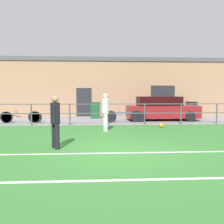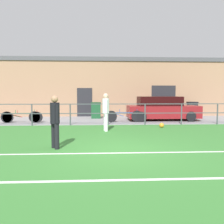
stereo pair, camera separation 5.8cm
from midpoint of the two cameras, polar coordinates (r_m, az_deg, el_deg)
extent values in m
cube|color=#387A33|center=(7.19, 1.11, -9.26)|extent=(60.00, 44.00, 0.04)
cube|color=white|center=(6.95, 1.26, -9.54)|extent=(36.00, 0.11, 0.00)
cube|color=white|center=(4.88, 3.26, -15.57)|extent=(36.00, 0.11, 0.00)
cube|color=gray|center=(15.57, -1.19, -1.87)|extent=(48.00, 5.00, 0.02)
cylinder|color=#474C51|center=(13.47, -18.08, -0.61)|extent=(0.07, 0.07, 1.15)
cylinder|color=#474C51|center=(13.10, -9.60, -0.59)|extent=(0.07, 0.07, 1.15)
cylinder|color=#474C51|center=(13.03, -0.82, -0.56)|extent=(0.07, 0.07, 1.15)
cylinder|color=#474C51|center=(13.26, 7.85, -0.51)|extent=(0.07, 0.07, 1.15)
cylinder|color=#474C51|center=(13.78, 16.04, -0.46)|extent=(0.07, 0.07, 1.15)
cylinder|color=#474C51|center=(14.56, 23.50, -0.40)|extent=(0.07, 0.07, 1.15)
cube|color=#474C51|center=(12.99, -0.83, 1.87)|extent=(36.00, 0.04, 0.04)
cube|color=#474C51|center=(13.02, -0.82, -0.30)|extent=(36.00, 0.04, 0.04)
cube|color=#A37A5B|center=(19.18, -1.57, 5.32)|extent=(28.00, 2.40, 4.06)
cube|color=#232328|center=(18.00, -6.31, 2.24)|extent=(1.10, 0.04, 2.10)
cube|color=#232328|center=(18.60, 12.03, 4.37)|extent=(1.80, 0.04, 1.10)
cube|color=#4C4C51|center=(19.35, -1.58, 11.79)|extent=(28.00, 2.56, 0.30)
cylinder|color=black|center=(7.53, -12.53, -5.62)|extent=(0.14, 0.14, 0.77)
cylinder|color=black|center=(7.74, -13.26, -5.36)|extent=(0.14, 0.14, 0.77)
cylinder|color=black|center=(7.55, -12.99, -0.25)|extent=(0.28, 0.28, 0.63)
sphere|color=#A37556|center=(7.53, -13.04, 2.97)|extent=(0.22, 0.22, 0.22)
cylinder|color=black|center=(7.40, -12.44, -0.47)|extent=(0.10, 0.10, 0.57)
cylinder|color=black|center=(7.71, -13.50, -0.30)|extent=(0.10, 0.10, 0.57)
cylinder|color=white|center=(10.83, -1.20, -2.45)|extent=(0.15, 0.15, 0.80)
cylinder|color=white|center=(11.08, -1.42, -2.30)|extent=(0.15, 0.15, 0.80)
cylinder|color=white|center=(10.90, -1.32, 1.45)|extent=(0.30, 0.30, 0.66)
sphere|color=beige|center=(10.89, -1.33, 3.78)|extent=(0.23, 0.23, 0.23)
cylinder|color=white|center=(10.72, -1.16, 1.31)|extent=(0.10, 0.10, 0.59)
cylinder|color=white|center=(11.08, -1.48, 1.40)|extent=(0.10, 0.10, 0.59)
sphere|color=#E5E04C|center=(12.55, -13.30, -2.94)|extent=(0.24, 0.24, 0.24)
sphere|color=orange|center=(12.35, 11.64, -3.04)|extent=(0.24, 0.24, 0.24)
cube|color=maroon|center=(15.65, 11.85, 0.09)|extent=(4.39, 1.74, 0.75)
cube|color=black|center=(15.56, 11.11, 2.51)|extent=(2.63, 1.46, 0.57)
cylinder|color=black|center=(14.53, 6.99, -1.11)|extent=(0.60, 0.18, 0.60)
cylinder|color=black|center=(15.33, 18.04, -1.00)|extent=(0.60, 0.18, 0.60)
cylinder|color=black|center=(16.17, 5.96, -0.56)|extent=(0.60, 0.18, 0.60)
cylinder|color=black|center=(16.90, 16.00, -0.50)|extent=(0.60, 0.18, 0.60)
cylinder|color=black|center=(15.17, -23.30, -1.10)|extent=(0.65, 0.04, 0.65)
cylinder|color=black|center=(14.70, -17.54, -1.11)|extent=(0.65, 0.04, 0.65)
cube|color=#1E6633|center=(14.90, -20.49, -0.30)|extent=(1.23, 0.04, 0.04)
cube|color=#1E6633|center=(15.03, -21.91, -0.70)|extent=(0.77, 0.03, 0.24)
cylinder|color=#1E6633|center=(14.97, -21.50, 0.08)|extent=(0.03, 0.03, 0.20)
cylinder|color=#1E6633|center=(14.67, -17.56, -0.02)|extent=(0.03, 0.03, 0.28)
cylinder|color=black|center=(15.14, -23.03, -1.15)|extent=(0.62, 0.04, 0.62)
cylinder|color=black|center=(14.66, -16.98, -1.16)|extent=(0.62, 0.04, 0.62)
cube|color=maroon|center=(14.86, -20.07, -0.38)|extent=(1.28, 0.04, 0.04)
cube|color=maroon|center=(15.00, -21.57, -0.77)|extent=(0.81, 0.03, 0.23)
cylinder|color=maroon|center=(14.94, -21.14, 0.00)|extent=(0.03, 0.03, 0.20)
cylinder|color=maroon|center=(14.64, -17.00, -0.10)|extent=(0.03, 0.03, 0.28)
cylinder|color=black|center=(14.25, -0.05, -1.04)|extent=(0.67, 0.04, 0.67)
cylinder|color=black|center=(14.41, 5.96, -1.00)|extent=(0.67, 0.04, 0.67)
cube|color=#234C99|center=(14.29, 2.98, -0.15)|extent=(1.18, 0.04, 0.04)
cube|color=#234C99|center=(14.27, 1.47, -0.59)|extent=(0.73, 0.03, 0.24)
cylinder|color=#234C99|center=(14.26, 1.92, 0.24)|extent=(0.03, 0.03, 0.20)
cylinder|color=#234C99|center=(14.39, 5.97, 0.14)|extent=(0.03, 0.03, 0.28)
cube|color=black|center=(18.64, 18.29, 0.49)|extent=(0.64, 0.54, 1.00)
cube|color=black|center=(18.62, 18.33, 2.15)|extent=(0.68, 0.58, 0.08)
cube|color=#194C28|center=(16.53, -3.66, 0.26)|extent=(0.62, 0.52, 1.01)
cube|color=#143D20|center=(16.50, -3.67, 2.14)|extent=(0.66, 0.56, 0.08)
camera|label=1|loc=(0.03, -89.83, 0.01)|focal=39.16mm
camera|label=2|loc=(0.03, 90.17, -0.01)|focal=39.16mm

